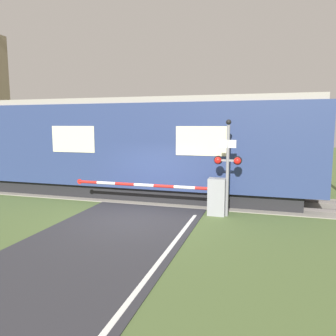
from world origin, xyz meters
TOP-DOWN VIEW (x-y plane):
  - ground_plane at (0.00, 0.00)m, footprint 80.00×80.00m
  - track_bed at (0.00, 3.48)m, footprint 36.00×3.20m
  - train at (-3.58, 3.48)m, footprint 19.96×2.78m
  - crossing_barrier at (2.18, 1.30)m, footprint 5.86×0.44m
  - signal_post at (2.97, 1.26)m, footprint 0.96×0.26m

SIDE VIEW (x-z plane):
  - ground_plane at x=0.00m, z-range 0.00..0.00m
  - track_bed at x=0.00m, z-range -0.04..0.09m
  - crossing_barrier at x=2.18m, z-range 0.05..1.36m
  - signal_post at x=2.97m, z-range 0.23..3.59m
  - train at x=-3.58m, z-range 0.05..4.32m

